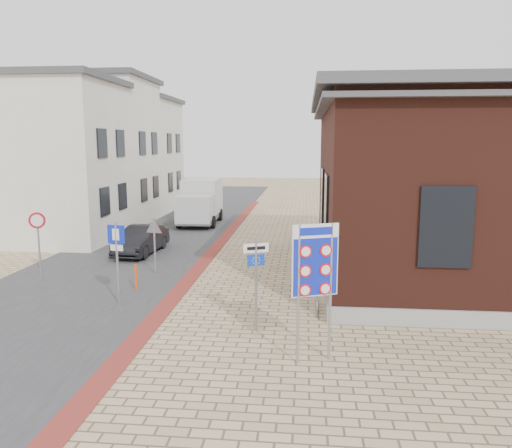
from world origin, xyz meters
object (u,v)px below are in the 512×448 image
at_px(sedan, 141,240).
at_px(essen_sign, 256,269).
at_px(border_sign, 315,263).
at_px(bollard, 136,277).
at_px(parking_sign, 117,249).
at_px(box_truck, 201,201).

bearing_deg(sedan, essen_sign, -51.28).
xyz_separation_m(sedan, border_sign, (7.67, -10.69, 1.71)).
relative_size(border_sign, bollard, 3.56).
height_order(essen_sign, parking_sign, parking_sign).
xyz_separation_m(box_truck, border_sign, (6.73, -19.34, 0.91)).
height_order(box_truck, parking_sign, box_truck).
bearing_deg(bollard, border_sign, -40.49).
xyz_separation_m(essen_sign, bollard, (-4.48, 3.32, -1.24)).
relative_size(essen_sign, parking_sign, 0.98).
height_order(border_sign, bollard, border_sign).
height_order(box_truck, essen_sign, box_truck).
bearing_deg(box_truck, sedan, -98.17).
distance_m(sedan, bollard, 5.82).
bearing_deg(border_sign, sedan, 104.45).
relative_size(box_truck, parking_sign, 2.05).
bearing_deg(essen_sign, sedan, 102.96).
distance_m(border_sign, bollard, 8.11).
bearing_deg(box_truck, essen_sign, -75.44).
distance_m(sedan, essen_sign, 10.86).
bearing_deg(essen_sign, border_sign, -71.52).
relative_size(parking_sign, bollard, 2.87).
distance_m(sedan, box_truck, 8.74).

